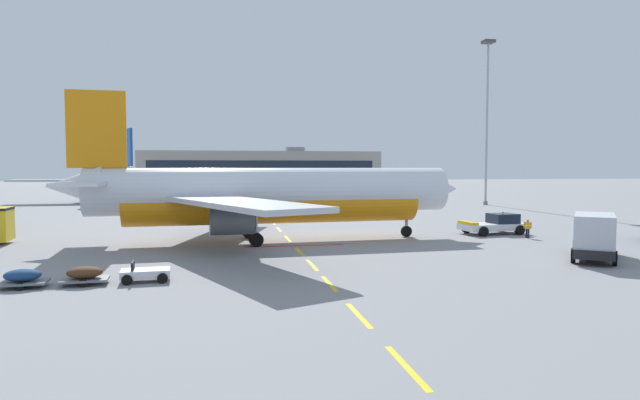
# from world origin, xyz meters

# --- Properties ---
(ground) EXTENTS (400.00, 400.00, 0.00)m
(ground) POSITION_xyz_m (40.00, 40.00, 0.00)
(ground) COLOR gray
(apron_paint_markings) EXTENTS (8.00, 94.93, 0.01)m
(apron_paint_markings) POSITION_xyz_m (18.00, 36.82, 0.00)
(apron_paint_markings) COLOR yellow
(apron_paint_markings) RESTS_ON ground
(airliner_foreground) EXTENTS (34.81, 34.55, 12.20)m
(airliner_foreground) POSITION_xyz_m (16.21, 25.01, 3.95)
(airliner_foreground) COLOR silver
(airliner_foreground) RESTS_ON ground
(pushback_tug) EXTENTS (6.28, 3.71, 2.08)m
(pushback_tug) POSITION_xyz_m (37.58, 26.47, 0.90)
(pushback_tug) COLOR silver
(pushback_tug) RESTS_ON ground
(airliner_mid_left) EXTENTS (33.64, 35.03, 12.60)m
(airliner_mid_left) POSITION_xyz_m (-7.52, 87.13, 4.08)
(airliner_mid_left) COLOR silver
(airliner_mid_left) RESTS_ON ground
(catering_truck) EXTENTS (6.08, 7.06, 3.14)m
(catering_truck) POSITION_xyz_m (37.14, 11.95, 1.65)
(catering_truck) COLOR black
(catering_truck) RESTS_ON ground
(baggage_train) EXTENTS (8.69, 2.20, 1.14)m
(baggage_train) POSITION_xyz_m (5.12, 9.63, 0.52)
(baggage_train) COLOR silver
(baggage_train) RESTS_ON ground
(ground_crew_worker) EXTENTS (0.55, 0.44, 1.64)m
(ground_crew_worker) POSITION_xyz_m (38.91, 23.10, 0.93)
(ground_crew_worker) COLOR #191E38
(ground_crew_worker) RESTS_ON ground
(apron_light_mast_far) EXTENTS (1.80, 1.80, 26.95)m
(apron_light_mast_far) POSITION_xyz_m (55.50, 63.60, 16.60)
(apron_light_mast_far) COLOR slate
(apron_light_mast_far) RESTS_ON ground
(terminal_satellite) EXTENTS (79.21, 21.86, 13.10)m
(terminal_satellite) POSITION_xyz_m (25.68, 167.89, 5.77)
(terminal_satellite) COLOR #9E998E
(terminal_satellite) RESTS_ON ground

